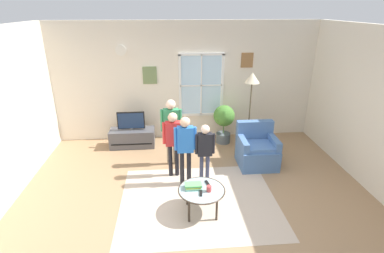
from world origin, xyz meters
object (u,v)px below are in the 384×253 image
at_px(book_stack, 193,186).
at_px(coffee_table, 202,191).
at_px(person_red_shirt, 173,137).
at_px(tv_stand, 132,138).
at_px(cup, 209,189).
at_px(person_black_shirt, 205,148).
at_px(person_green_shirt, 171,125).
at_px(remote_near_books, 207,183).
at_px(potted_plant_by_window, 224,120).
at_px(remote_near_cup, 201,193).
at_px(armchair, 257,150).
at_px(floor_lamp, 252,86).
at_px(person_blue_shirt, 185,143).
at_px(television, 131,121).

bearing_deg(book_stack, coffee_table, -21.65).
bearing_deg(person_red_shirt, tv_stand, 123.98).
xyz_separation_m(cup, person_black_shirt, (0.04, 0.87, 0.26)).
bearing_deg(person_black_shirt, person_green_shirt, 126.28).
bearing_deg(remote_near_books, potted_plant_by_window, 73.49).
relative_size(coffee_table, person_green_shirt, 0.53).
xyz_separation_m(tv_stand, remote_near_books, (1.45, -2.38, 0.23)).
height_order(tv_stand, remote_near_cup, remote_near_cup).
height_order(cup, remote_near_cup, cup).
height_order(person_black_shirt, potted_plant_by_window, person_black_shirt).
height_order(tv_stand, armchair, armchair).
bearing_deg(person_green_shirt, person_red_shirt, -87.11).
relative_size(potted_plant_by_window, floor_lamp, 0.53).
xyz_separation_m(book_stack, floor_lamp, (1.46, 2.19, 1.01)).
height_order(person_blue_shirt, floor_lamp, floor_lamp).
bearing_deg(television, person_green_shirt, -45.45).
relative_size(television, remote_near_cup, 4.43).
distance_m(person_red_shirt, potted_plant_by_window, 1.89).
relative_size(coffee_table, remote_near_cup, 5.31).
distance_m(tv_stand, coffee_table, 2.87).
bearing_deg(book_stack, person_black_shirt, 70.28).
relative_size(tv_stand, book_stack, 3.87).
distance_m(person_blue_shirt, floor_lamp, 2.17).
bearing_deg(coffee_table, person_black_shirt, 79.63).
xyz_separation_m(television, coffee_table, (1.34, -2.53, -0.25)).
relative_size(tv_stand, television, 1.65).
xyz_separation_m(coffee_table, cup, (0.11, -0.05, 0.07)).
distance_m(book_stack, floor_lamp, 2.82).
xyz_separation_m(person_black_shirt, floor_lamp, (1.19, 1.42, 0.74)).
distance_m(coffee_table, remote_near_cup, 0.12).
height_order(television, remote_near_books, television).
bearing_deg(person_blue_shirt, book_stack, -84.90).
relative_size(television, coffee_table, 0.83).
height_order(armchair, remote_near_books, armchair).
bearing_deg(person_black_shirt, coffee_table, -100.37).
xyz_separation_m(armchair, coffee_table, (-1.31, -1.45, 0.07)).
height_order(armchair, coffee_table, armchair).
bearing_deg(book_stack, person_green_shirt, 100.95).
bearing_deg(armchair, coffee_table, -132.24).
bearing_deg(floor_lamp, television, 173.75).
xyz_separation_m(remote_near_books, person_red_shirt, (-0.52, 0.99, 0.38)).
height_order(coffee_table, person_green_shirt, person_green_shirt).
relative_size(armchair, person_green_shirt, 0.62).
bearing_deg(person_green_shirt, cup, -72.14).
distance_m(book_stack, person_blue_shirt, 0.88).
relative_size(coffee_table, person_red_shirt, 0.57).
distance_m(person_green_shirt, floor_lamp, 1.97).
relative_size(coffee_table, potted_plant_by_window, 0.80).
relative_size(armchair, potted_plant_by_window, 0.93).
xyz_separation_m(television, book_stack, (1.21, -2.48, -0.18)).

